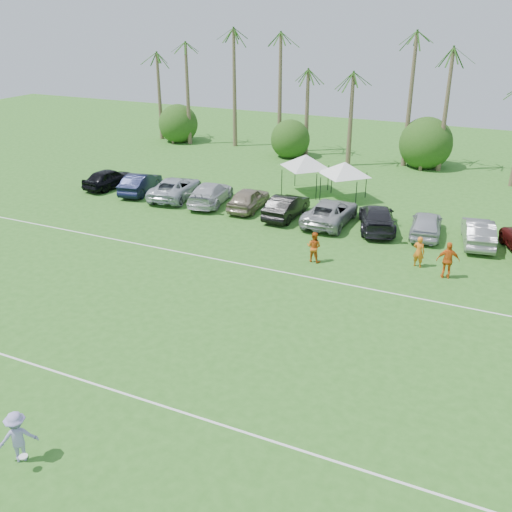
% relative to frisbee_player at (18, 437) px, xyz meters
% --- Properties ---
extents(ground, '(120.00, 120.00, 0.00)m').
position_rel_frisbee_player_xyz_m(ground, '(-1.08, 1.98, -0.87)').
color(ground, '#306C20').
rests_on(ground, ground).
extents(field_lines, '(80.00, 12.10, 0.01)m').
position_rel_frisbee_player_xyz_m(field_lines, '(-1.08, 9.98, -0.86)').
color(field_lines, white).
rests_on(field_lines, ground).
extents(palm_tree_0, '(2.40, 2.40, 8.90)m').
position_rel_frisbee_player_xyz_m(palm_tree_0, '(-23.08, 39.98, 6.61)').
color(palm_tree_0, brown).
rests_on(palm_tree_0, ground).
extents(palm_tree_1, '(2.40, 2.40, 9.90)m').
position_rel_frisbee_player_xyz_m(palm_tree_1, '(-18.08, 39.98, 7.49)').
color(palm_tree_1, brown).
rests_on(palm_tree_1, ground).
extents(palm_tree_2, '(2.40, 2.40, 10.90)m').
position_rel_frisbee_player_xyz_m(palm_tree_2, '(-13.08, 39.98, 8.35)').
color(palm_tree_2, brown).
rests_on(palm_tree_2, ground).
extents(palm_tree_3, '(2.40, 2.40, 11.90)m').
position_rel_frisbee_player_xyz_m(palm_tree_3, '(-9.08, 39.98, 9.20)').
color(palm_tree_3, brown).
rests_on(palm_tree_3, ground).
extents(palm_tree_4, '(2.40, 2.40, 8.90)m').
position_rel_frisbee_player_xyz_m(palm_tree_4, '(-5.08, 39.98, 6.61)').
color(palm_tree_4, brown).
rests_on(palm_tree_4, ground).
extents(palm_tree_5, '(2.40, 2.40, 9.90)m').
position_rel_frisbee_player_xyz_m(palm_tree_5, '(-1.08, 39.98, 7.49)').
color(palm_tree_5, brown).
rests_on(palm_tree_5, ground).
extents(palm_tree_6, '(2.40, 2.40, 10.90)m').
position_rel_frisbee_player_xyz_m(palm_tree_6, '(2.92, 39.98, 8.35)').
color(palm_tree_6, brown).
rests_on(palm_tree_6, ground).
extents(palm_tree_7, '(2.40, 2.40, 11.90)m').
position_rel_frisbee_player_xyz_m(palm_tree_7, '(6.92, 39.98, 9.20)').
color(palm_tree_7, brown).
rests_on(palm_tree_7, ground).
extents(bush_tree_0, '(4.00, 4.00, 4.00)m').
position_rel_frisbee_player_xyz_m(bush_tree_0, '(-20.08, 40.98, 0.93)').
color(bush_tree_0, brown).
rests_on(bush_tree_0, ground).
extents(bush_tree_1, '(4.00, 4.00, 4.00)m').
position_rel_frisbee_player_xyz_m(bush_tree_1, '(-7.08, 40.98, 0.93)').
color(bush_tree_1, brown).
rests_on(bush_tree_1, ground).
extents(bush_tree_2, '(4.00, 4.00, 4.00)m').
position_rel_frisbee_player_xyz_m(bush_tree_2, '(4.92, 40.98, 0.93)').
color(bush_tree_2, brown).
rests_on(bush_tree_2, ground).
extents(sideline_player_a, '(0.70, 0.53, 1.73)m').
position_rel_frisbee_player_xyz_m(sideline_player_a, '(8.40, 19.72, -0.00)').
color(sideline_player_a, orange).
rests_on(sideline_player_a, ground).
extents(sideline_player_b, '(0.88, 0.72, 1.71)m').
position_rel_frisbee_player_xyz_m(sideline_player_b, '(3.08, 18.00, -0.01)').
color(sideline_player_b, '#CD5A16').
rests_on(sideline_player_b, ground).
extents(sideline_player_c, '(1.24, 0.76, 1.97)m').
position_rel_frisbee_player_xyz_m(sideline_player_c, '(9.99, 18.92, 0.12)').
color(sideline_player_c, orange).
rests_on(sideline_player_c, ground).
extents(canopy_tent_left, '(4.18, 4.18, 3.39)m').
position_rel_frisbee_player_xyz_m(canopy_tent_left, '(-1.83, 29.80, 2.04)').
color(canopy_tent_left, black).
rests_on(canopy_tent_left, ground).
extents(canopy_tent_right, '(4.06, 4.06, 3.29)m').
position_rel_frisbee_player_xyz_m(canopy_tent_right, '(1.32, 29.21, 1.95)').
color(canopy_tent_right, black).
rests_on(canopy_tent_right, ground).
extents(frisbee_player, '(1.26, 1.23, 1.73)m').
position_rel_frisbee_player_xyz_m(frisbee_player, '(0.00, 0.00, 0.00)').
color(frisbee_player, '#9D95D3').
rests_on(frisbee_player, ground).
extents(parked_car_0, '(2.38, 4.65, 1.52)m').
position_rel_frisbee_player_xyz_m(parked_car_0, '(-15.99, 24.58, -0.11)').
color(parked_car_0, black).
rests_on(parked_car_0, ground).
extents(parked_car_1, '(2.41, 4.81, 1.52)m').
position_rel_frisbee_player_xyz_m(parked_car_1, '(-12.99, 24.46, -0.11)').
color(parked_car_1, black).
rests_on(parked_car_1, ground).
extents(parked_car_2, '(3.37, 5.79, 1.52)m').
position_rel_frisbee_player_xyz_m(parked_car_2, '(-10.00, 24.59, -0.11)').
color(parked_car_2, '#ACB3BC').
rests_on(parked_car_2, ground).
extents(parked_car_3, '(2.97, 5.50, 1.52)m').
position_rel_frisbee_player_xyz_m(parked_car_3, '(-7.00, 24.49, -0.11)').
color(parked_car_3, silver).
rests_on(parked_car_3, ground).
extents(parked_car_4, '(2.01, 4.53, 1.52)m').
position_rel_frisbee_player_xyz_m(parked_car_4, '(-4.00, 24.53, -0.11)').
color(parked_car_4, gray).
rests_on(parked_car_4, ground).
extents(parked_car_5, '(1.72, 4.64, 1.52)m').
position_rel_frisbee_player_xyz_m(parked_car_5, '(-1.01, 24.06, -0.11)').
color(parked_car_5, black).
rests_on(parked_car_5, ground).
extents(parked_car_6, '(2.56, 5.47, 1.52)m').
position_rel_frisbee_player_xyz_m(parked_car_6, '(1.99, 24.22, -0.11)').
color(parked_car_6, '#989A9C').
rests_on(parked_car_6, ground).
extents(parked_car_7, '(3.59, 5.62, 1.52)m').
position_rel_frisbee_player_xyz_m(parked_car_7, '(4.98, 24.42, -0.11)').
color(parked_car_7, black).
rests_on(parked_car_7, ground).
extents(parked_car_8, '(2.25, 4.61, 1.52)m').
position_rel_frisbee_player_xyz_m(parked_car_8, '(7.98, 24.60, -0.11)').
color(parked_car_8, '#AFB1BA').
rests_on(parked_car_8, ground).
extents(parked_car_9, '(2.39, 4.81, 1.52)m').
position_rel_frisbee_player_xyz_m(parked_car_9, '(10.97, 24.47, -0.11)').
color(parked_car_9, gray).
rests_on(parked_car_9, ground).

